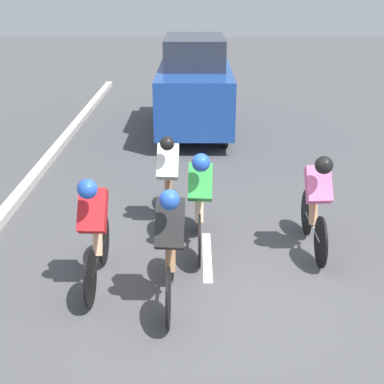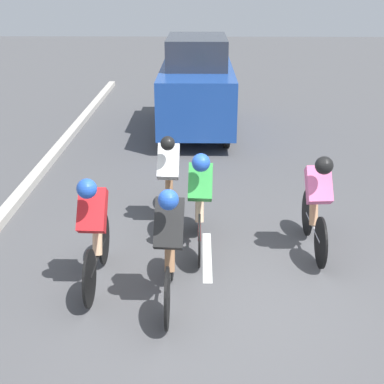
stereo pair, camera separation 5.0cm
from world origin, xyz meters
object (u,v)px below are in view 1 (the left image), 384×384
Objects in this scene: cyclist_black at (170,243)px; support_car at (195,86)px; cyclist_white at (168,176)px; cyclist_green at (200,198)px; cyclist_red at (94,228)px; cyclist_pink at (317,200)px.

support_car is (-0.26, -7.57, 0.32)m from cyclist_black.
cyclist_white is at bearing 85.80° from support_car.
cyclist_green is at bearing 90.76° from support_car.
cyclist_red is at bearing 66.87° from cyclist_white.
cyclist_red is 2.98m from cyclist_pink.
cyclist_green reaches higher than cyclist_pink.
cyclist_red is 1.58m from cyclist_green.
cyclist_white is 1.00× the size of cyclist_pink.
cyclist_white is at bearing -86.64° from cyclist_black.
cyclist_pink is (-2.84, -0.90, -0.01)m from cyclist_red.
cyclist_pink is at bearing -162.39° from cyclist_red.
cyclist_white is 2.26m from cyclist_pink.
cyclist_red is at bearing 17.61° from cyclist_pink.
support_car reaches higher than cyclist_red.
cyclist_green is (-0.34, -1.34, -0.01)m from cyclist_black.
cyclist_green is (-1.26, -0.95, -0.00)m from cyclist_red.
support_car is (-1.18, -7.18, 0.33)m from cyclist_red.
support_car is (1.66, -6.28, 0.34)m from cyclist_pink.
cyclist_black is 0.41× the size of support_car.
cyclist_red is 1.00m from cyclist_black.
support_car reaches higher than cyclist_pink.
cyclist_black is (-0.92, 0.39, 0.01)m from cyclist_red.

